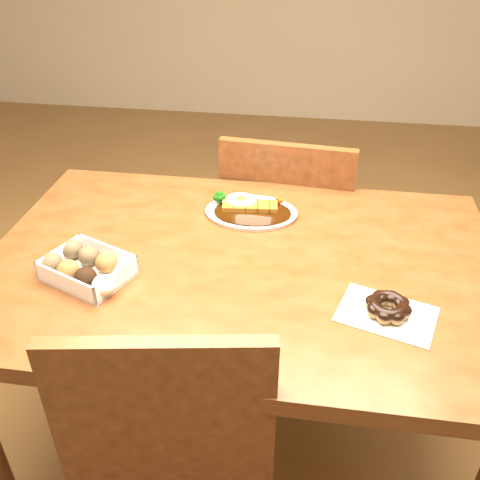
# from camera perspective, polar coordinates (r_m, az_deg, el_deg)

# --- Properties ---
(ground) EXTENTS (6.00, 6.00, 0.00)m
(ground) POSITION_cam_1_polar(r_m,az_deg,el_deg) (1.79, 0.11, -22.07)
(ground) COLOR brown
(ground) RESTS_ON ground
(table) EXTENTS (1.20, 0.80, 0.75)m
(table) POSITION_cam_1_polar(r_m,az_deg,el_deg) (1.31, 0.13, -5.62)
(table) COLOR #43250D
(table) RESTS_ON ground
(chair_far) EXTENTS (0.46, 0.46, 0.87)m
(chair_far) POSITION_cam_1_polar(r_m,az_deg,el_deg) (1.84, 5.14, 0.32)
(chair_far) COLOR #43250D
(chair_far) RESTS_ON ground
(katsu_curry_plate) EXTENTS (0.24, 0.18, 0.05)m
(katsu_curry_plate) POSITION_cam_1_polar(r_m,az_deg,el_deg) (1.42, 1.06, 3.25)
(katsu_curry_plate) COLOR white
(katsu_curry_plate) RESTS_ON table
(donut_box) EXTENTS (0.22, 0.19, 0.05)m
(donut_box) POSITION_cam_1_polar(r_m,az_deg,el_deg) (1.23, -16.17, -2.78)
(donut_box) COLOR white
(donut_box) RESTS_ON table
(pon_de_ring) EXTENTS (0.22, 0.18, 0.04)m
(pon_de_ring) POSITION_cam_1_polar(r_m,az_deg,el_deg) (1.12, 15.50, -6.96)
(pon_de_ring) COLOR silver
(pon_de_ring) RESTS_ON table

